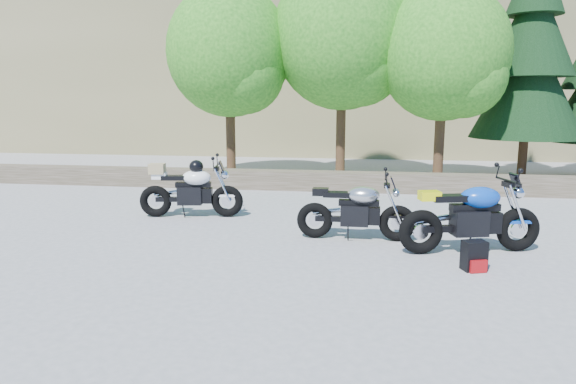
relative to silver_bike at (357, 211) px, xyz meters
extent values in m
plane|color=gray|center=(-1.43, -0.72, -0.50)|extent=(90.00, 90.00, 0.00)
cube|color=#453F2E|center=(-1.43, 4.78, -0.25)|extent=(22.00, 0.55, 0.50)
cube|color=#6D6843|center=(1.57, 27.28, 7.00)|extent=(80.00, 30.00, 15.00)
cylinder|color=#382314|center=(-3.93, 6.48, 1.01)|extent=(0.28, 0.28, 3.02)
sphere|color=#1B6516|center=(-3.93, 6.48, 3.28)|extent=(3.67, 3.67, 3.67)
sphere|color=#1B6516|center=(-3.43, 6.18, 2.63)|extent=(2.38, 2.38, 2.38)
cylinder|color=#382314|center=(-0.63, 6.88, 1.18)|extent=(0.28, 0.28, 3.36)
sphere|color=#1B6516|center=(-0.63, 6.88, 3.70)|extent=(4.08, 4.08, 4.08)
sphere|color=#1B6516|center=(-0.13, 6.58, 2.98)|extent=(2.64, 2.64, 2.64)
cylinder|color=#382314|center=(2.17, 6.28, 0.96)|extent=(0.28, 0.28, 2.91)
sphere|color=#1B6516|center=(2.17, 6.28, 3.14)|extent=(3.54, 3.54, 3.54)
sphere|color=#1B6516|center=(2.67, 5.98, 2.52)|extent=(2.29, 2.29, 2.29)
cylinder|color=#382314|center=(4.77, 7.48, 0.58)|extent=(0.26, 0.26, 2.16)
cone|color=black|center=(4.77, 7.48, 2.38)|extent=(3.17, 3.17, 3.24)
cone|color=black|center=(4.77, 7.48, 3.97)|extent=(2.45, 2.45, 2.88)
torus|color=black|center=(0.69, 0.00, -0.19)|extent=(0.63, 0.16, 0.63)
torus|color=black|center=(-0.72, 0.00, -0.19)|extent=(0.63, 0.16, 0.63)
cylinder|color=silver|center=(0.69, 0.00, -0.19)|extent=(0.22, 0.04, 0.22)
cylinder|color=silver|center=(-0.72, 0.00, -0.19)|extent=(0.22, 0.04, 0.22)
cube|color=black|center=(-0.03, 0.00, -0.07)|extent=(0.47, 0.29, 0.35)
cube|color=black|center=(0.03, 0.00, 0.15)|extent=(0.69, 0.16, 0.10)
ellipsoid|color=silver|center=(0.10, 0.00, 0.28)|extent=(0.56, 0.38, 0.30)
cube|color=black|center=(-0.33, 0.00, 0.28)|extent=(0.49, 0.22, 0.09)
cube|color=black|center=(-0.62, 0.00, 0.32)|extent=(0.27, 0.20, 0.13)
cylinder|color=black|center=(0.49, 0.00, 0.51)|extent=(0.03, 0.65, 0.03)
sphere|color=silver|center=(0.65, 0.00, 0.34)|extent=(0.18, 0.18, 0.18)
torus|color=black|center=(-2.66, 1.36, -0.17)|extent=(0.67, 0.26, 0.65)
torus|color=black|center=(-4.11, 1.13, -0.17)|extent=(0.67, 0.26, 0.65)
cylinder|color=silver|center=(-2.66, 1.36, -0.17)|extent=(0.23, 0.07, 0.22)
cylinder|color=silver|center=(-4.11, 1.13, -0.17)|extent=(0.23, 0.07, 0.22)
cube|color=black|center=(-3.41, 1.24, -0.05)|extent=(0.53, 0.38, 0.37)
cube|color=black|center=(-3.34, 1.25, 0.18)|extent=(0.73, 0.27, 0.10)
ellipsoid|color=white|center=(-3.27, 1.26, 0.32)|extent=(0.64, 0.48, 0.31)
cube|color=black|center=(-3.71, 1.19, 0.32)|extent=(0.54, 0.30, 0.09)
cube|color=white|center=(-4.01, 1.15, 0.36)|extent=(0.31, 0.25, 0.13)
cylinder|color=black|center=(-2.86, 1.33, 0.55)|extent=(0.14, 0.67, 0.03)
sphere|color=silver|center=(-2.70, 1.35, 0.38)|extent=(0.18, 0.18, 0.18)
ellipsoid|color=black|center=(-3.27, 1.26, 0.54)|extent=(0.33, 0.34, 0.27)
cube|color=#998558|center=(-4.05, 1.14, 0.50)|extent=(0.34, 0.31, 0.20)
torus|color=black|center=(2.55, -0.31, -0.15)|extent=(0.73, 0.34, 0.71)
torus|color=black|center=(1.01, -0.70, -0.15)|extent=(0.73, 0.34, 0.71)
cylinder|color=silver|center=(2.55, -0.31, -0.15)|extent=(0.25, 0.10, 0.24)
cylinder|color=silver|center=(1.01, -0.70, -0.15)|extent=(0.25, 0.10, 0.24)
cube|color=black|center=(1.76, -0.51, -0.01)|extent=(0.59, 0.45, 0.40)
cube|color=black|center=(1.83, -0.49, 0.23)|extent=(0.79, 0.36, 0.11)
ellipsoid|color=#0B3FB1|center=(1.91, -0.47, 0.38)|extent=(0.72, 0.57, 0.34)
cube|color=black|center=(1.44, -0.59, 0.38)|extent=(0.59, 0.37, 0.10)
cube|color=yellow|center=(1.12, -0.67, 0.43)|extent=(0.35, 0.29, 0.14)
cylinder|color=black|center=(2.34, -0.36, 0.64)|extent=(0.21, 0.71, 0.04)
sphere|color=silver|center=(2.51, -0.32, 0.45)|extent=(0.20, 0.20, 0.20)
cube|color=black|center=(1.68, -1.38, -0.29)|extent=(0.37, 0.31, 0.43)
cube|color=#A40D12|center=(1.72, -1.51, -0.40)|extent=(0.25, 0.12, 0.18)
camera|label=1|loc=(0.13, -8.66, 1.89)|focal=32.00mm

